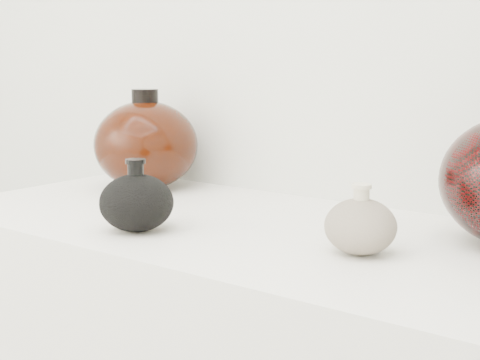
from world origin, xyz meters
The scene contains 3 objects.
black_gourd_vase centered at (-0.15, 0.81, 0.95)m, with size 0.15×0.15×0.11m.
cream_gourd_vase centered at (0.18, 0.90, 0.94)m, with size 0.11×0.11×0.10m.
left_round_pot centered at (-0.40, 1.08, 0.99)m, with size 0.25×0.25×0.20m.
Camera 1 is at (0.57, 0.11, 1.15)m, focal length 50.00 mm.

